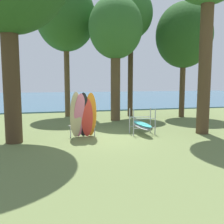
# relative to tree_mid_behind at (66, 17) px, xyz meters

# --- Properties ---
(ground_plane) EXTENTS (80.00, 80.00, 0.00)m
(ground_plane) POSITION_rel_tree_mid_behind_xyz_m (1.07, -8.00, -7.02)
(ground_plane) COLOR olive
(lake_water) EXTENTS (80.00, 36.00, 0.10)m
(lake_water) POSITION_rel_tree_mid_behind_xyz_m (1.07, 20.30, -6.97)
(lake_water) COLOR #38607A
(lake_water) RESTS_ON ground
(tree_mid_behind) EXTENTS (4.17, 4.17, 9.46)m
(tree_mid_behind) POSITION_rel_tree_mid_behind_xyz_m (0.00, 0.00, 0.00)
(tree_mid_behind) COLOR brown
(tree_mid_behind) RESTS_ON ground
(tree_far_left_back) EXTENTS (3.43, 3.43, 7.92)m
(tree_far_left_back) POSITION_rel_tree_mid_behind_xyz_m (2.90, -2.70, -1.21)
(tree_far_left_back) COLOR brown
(tree_far_left_back) RESTS_ON ground
(tree_far_right_back) EXTENTS (3.92, 3.92, 8.00)m
(tree_far_right_back) POSITION_rel_tree_mid_behind_xyz_m (7.95, -2.32, -1.31)
(tree_far_right_back) COLOR #4C3823
(tree_far_right_back) RESTS_ON ground
(tree_deep_back) EXTENTS (3.10, 3.10, 9.12)m
(tree_deep_back) POSITION_rel_tree_mid_behind_xyz_m (4.52, -0.90, 0.22)
(tree_deep_back) COLOR #42301E
(tree_deep_back) RESTS_ON ground
(leaning_board_pile) EXTENTS (1.30, 1.00, 2.14)m
(leaning_board_pile) POSITION_rel_tree_mid_behind_xyz_m (0.12, -7.52, -6.00)
(leaning_board_pile) COLOR #C6B289
(leaning_board_pile) RESTS_ON ground
(board_storage_rack) EXTENTS (1.15, 2.11, 1.25)m
(board_storage_rack) POSITION_rel_tree_mid_behind_xyz_m (3.00, -7.28, -6.55)
(board_storage_rack) COLOR #9EA0A5
(board_storage_rack) RESTS_ON ground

